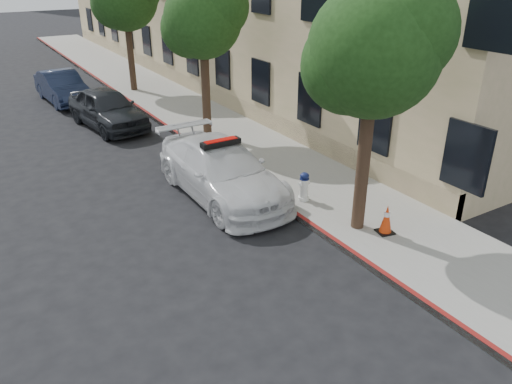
{
  "coord_description": "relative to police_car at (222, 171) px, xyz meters",
  "views": [
    {
      "loc": [
        -4.62,
        -9.64,
        5.98
      ],
      "look_at": [
        0.9,
        -0.63,
        1.0
      ],
      "focal_mm": 35.0,
      "sensor_mm": 36.0,
      "label": 1
    }
  ],
  "objects": [
    {
      "name": "parked_car_mid",
      "position": [
        -0.86,
        7.71,
        0.0
      ],
      "size": [
        2.34,
        4.58,
        1.49
      ],
      "primitive_type": "imported",
      "rotation": [
        0.0,
        0.0,
        0.14
      ],
      "color": "black",
      "rests_on": "ground"
    },
    {
      "name": "ground",
      "position": [
        -1.1,
        -1.49,
        -0.74
      ],
      "size": [
        120.0,
        120.0,
        0.0
      ],
      "primitive_type": "plane",
      "color": "black",
      "rests_on": "ground"
    },
    {
      "name": "curb_strip",
      "position": [
        0.96,
        8.51,
        -0.67
      ],
      "size": [
        0.12,
        50.0,
        0.15
      ],
      "primitive_type": "cube",
      "color": "maroon",
      "rests_on": "ground"
    },
    {
      "name": "fire_hydrant",
      "position": [
        1.57,
        -1.65,
        -0.21
      ],
      "size": [
        0.32,
        0.3,
        0.78
      ],
      "rotation": [
        0.0,
        0.0,
        -0.0
      ],
      "color": "white",
      "rests_on": "sidewalk"
    },
    {
      "name": "sidewalk",
      "position": [
        2.5,
        8.51,
        -0.67
      ],
      "size": [
        3.2,
        50.0,
        0.15
      ],
      "primitive_type": "cube",
      "color": "gray",
      "rests_on": "ground"
    },
    {
      "name": "traffic_cone",
      "position": [
        2.16,
        -4.05,
        -0.24
      ],
      "size": [
        0.44,
        0.44,
        0.71
      ],
      "rotation": [
        0.0,
        0.0,
        -0.2
      ],
      "color": "black",
      "rests_on": "sidewalk"
    },
    {
      "name": "police_car",
      "position": [
        0.0,
        0.0,
        0.0
      ],
      "size": [
        2.08,
        5.1,
        1.63
      ],
      "rotation": [
        0.0,
        0.0,
        0.0
      ],
      "color": "white",
      "rests_on": "ground"
    },
    {
      "name": "tree_mid",
      "position": [
        1.83,
        4.5,
        3.42
      ],
      "size": [
        2.77,
        2.64,
        5.43
      ],
      "color": "black",
      "rests_on": "sidewalk"
    },
    {
      "name": "tree_near",
      "position": [
        1.83,
        -3.5,
        3.53
      ],
      "size": [
        2.92,
        2.82,
        5.62
      ],
      "color": "black",
      "rests_on": "sidewalk"
    },
    {
      "name": "parked_car_far",
      "position": [
        -1.51,
        12.46,
        -0.06
      ],
      "size": [
        1.75,
        4.26,
        1.37
      ],
      "primitive_type": "imported",
      "rotation": [
        0.0,
        0.0,
        0.07
      ],
      "color": "#151D35",
      "rests_on": "ground"
    }
  ]
}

